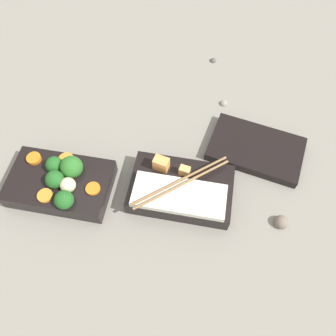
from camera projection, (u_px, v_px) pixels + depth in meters
The scene contains 7 objects.
ground_plane at pixel (127, 187), 0.66m from camera, with size 3.00×3.00×0.00m, color gray.
bento_tray_vegetable at pixel (61, 182), 0.63m from camera, with size 0.20×0.12×0.07m.
bento_tray_rice at pixel (180, 190), 0.63m from camera, with size 0.20×0.14×0.07m.
bento_lid at pixel (256, 149), 0.69m from camera, with size 0.19×0.12×0.02m, color black.
pebble_0 at pixel (281, 222), 0.61m from camera, with size 0.03×0.03×0.03m, color #7A6B5B.
pebble_1 at pixel (224, 103), 0.76m from camera, with size 0.02×0.02×0.02m, color gray.
pebble_3 at pixel (213, 60), 0.83m from camera, with size 0.02×0.02×0.02m, color #595651.
Camera 1 is at (0.13, -0.28, 0.59)m, focal length 35.00 mm.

